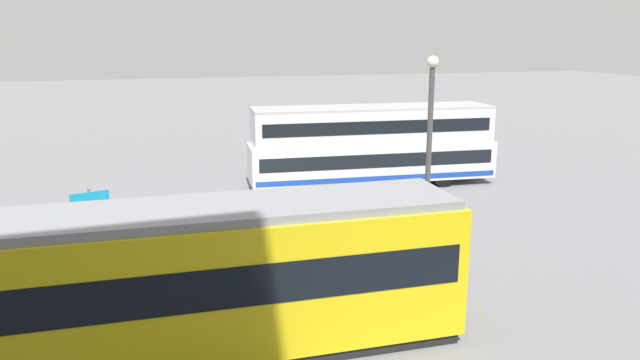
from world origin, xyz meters
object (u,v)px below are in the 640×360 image
(double_decker_bus, at_px, (372,145))
(tram_yellow, at_px, (167,283))
(pedestrian_near_railing, at_px, (191,231))
(street_lamp, at_px, (429,148))
(info_sign, at_px, (91,210))

(double_decker_bus, height_order, tram_yellow, double_decker_bus)
(double_decker_bus, distance_m, pedestrian_near_railing, 12.16)
(double_decker_bus, xyz_separation_m, tram_yellow, (10.05, 13.75, -0.15))
(tram_yellow, bearing_deg, street_lamp, -157.88)
(tram_yellow, bearing_deg, double_decker_bus, -126.17)
(info_sign, bearing_deg, tram_yellow, 107.06)
(info_sign, bearing_deg, street_lamp, 159.19)
(info_sign, bearing_deg, pedestrian_near_railing, 159.74)
(pedestrian_near_railing, distance_m, street_lamp, 7.88)
(double_decker_bus, relative_size, street_lamp, 1.83)
(double_decker_bus, xyz_separation_m, street_lamp, (2.29, 10.59, 1.88))
(info_sign, xyz_separation_m, street_lamp, (-9.89, 3.76, 2.19))
(tram_yellow, bearing_deg, info_sign, -72.94)
(tram_yellow, distance_m, info_sign, 7.24)
(double_decker_bus, bearing_deg, pedestrian_near_railing, 40.95)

